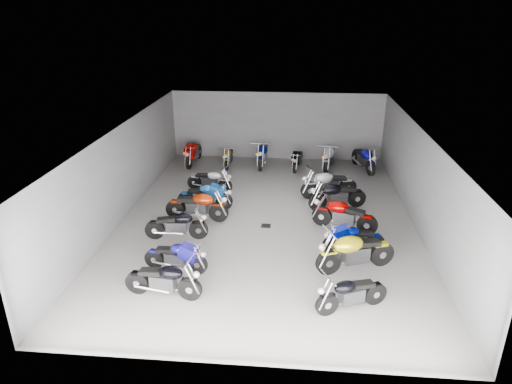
% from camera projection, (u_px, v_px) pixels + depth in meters
% --- Properties ---
extents(ground, '(14.00, 14.00, 0.00)m').
position_uv_depth(ground, '(267.00, 220.00, 15.91)').
color(ground, gray).
rests_on(ground, ground).
extents(wall_back, '(10.00, 0.10, 3.20)m').
position_uv_depth(wall_back, '(277.00, 126.00, 21.76)').
color(wall_back, slate).
rests_on(wall_back, ground).
extents(wall_left, '(0.10, 14.00, 3.20)m').
position_uv_depth(wall_left, '(123.00, 172.00, 15.72)').
color(wall_left, slate).
rests_on(wall_left, ground).
extents(wall_right, '(0.10, 14.00, 3.20)m').
position_uv_depth(wall_right, '(420.00, 181.00, 14.90)').
color(wall_right, slate).
rests_on(wall_right, ground).
extents(ceiling, '(10.00, 14.00, 0.04)m').
position_uv_depth(ceiling, '(268.00, 130.00, 14.70)').
color(ceiling, black).
rests_on(ceiling, wall_back).
extents(drain_grate, '(0.32, 0.32, 0.01)m').
position_uv_depth(drain_grate, '(266.00, 226.00, 15.45)').
color(drain_grate, black).
rests_on(drain_grate, ground).
extents(motorcycle_left_a, '(2.05, 0.47, 0.90)m').
position_uv_depth(motorcycle_left_a, '(164.00, 280.00, 11.53)').
color(motorcycle_left_a, black).
rests_on(motorcycle_left_a, ground).
extents(motorcycle_left_b, '(1.86, 0.46, 0.82)m').
position_uv_depth(motorcycle_left_b, '(176.00, 257.00, 12.69)').
color(motorcycle_left_b, black).
rests_on(motorcycle_left_b, ground).
extents(motorcycle_left_c, '(2.02, 0.44, 0.89)m').
position_uv_depth(motorcycle_left_c, '(177.00, 225.00, 14.44)').
color(motorcycle_left_c, black).
rests_on(motorcycle_left_c, ground).
extents(motorcycle_left_d, '(2.23, 0.49, 0.98)m').
position_uv_depth(motorcycle_left_d, '(198.00, 206.00, 15.71)').
color(motorcycle_left_d, black).
rests_on(motorcycle_left_d, ground).
extents(motorcycle_left_e, '(2.05, 0.40, 0.90)m').
position_uv_depth(motorcycle_left_e, '(206.00, 196.00, 16.59)').
color(motorcycle_left_e, black).
rests_on(motorcycle_left_e, ground).
extents(motorcycle_left_f, '(1.89, 0.55, 0.84)m').
position_uv_depth(motorcycle_left_f, '(210.00, 180.00, 18.21)').
color(motorcycle_left_f, black).
rests_on(motorcycle_left_f, ground).
extents(motorcycle_right_a, '(1.80, 0.92, 0.85)m').
position_uv_depth(motorcycle_right_a, '(351.00, 293.00, 11.04)').
color(motorcycle_right_a, black).
rests_on(motorcycle_right_a, ground).
extents(motorcycle_right_b, '(2.26, 1.03, 1.05)m').
position_uv_depth(motorcycle_right_b, '(355.00, 252.00, 12.69)').
color(motorcycle_right_b, black).
rests_on(motorcycle_right_b, ground).
extents(motorcycle_right_c, '(1.90, 0.51, 0.84)m').
position_uv_depth(motorcycle_right_c, '(353.00, 239.00, 13.61)').
color(motorcycle_right_c, black).
rests_on(motorcycle_right_c, ground).
extents(motorcycle_right_d, '(2.12, 0.92, 0.97)m').
position_uv_depth(motorcycle_right_d, '(344.00, 215.00, 15.01)').
color(motorcycle_right_d, black).
rests_on(motorcycle_right_d, ground).
extents(motorcycle_right_e, '(2.13, 0.85, 0.97)m').
position_uv_depth(motorcycle_right_e, '(337.00, 195.00, 16.56)').
color(motorcycle_right_e, black).
rests_on(motorcycle_right_e, ground).
extents(motorcycle_right_f, '(2.20, 0.82, 0.99)m').
position_uv_depth(motorcycle_right_f, '(328.00, 184.00, 17.60)').
color(motorcycle_right_f, black).
rests_on(motorcycle_right_f, ground).
extents(motorcycle_back_a, '(0.48, 2.27, 1.00)m').
position_uv_depth(motorcycle_back_a, '(193.00, 153.00, 21.34)').
color(motorcycle_back_a, black).
rests_on(motorcycle_back_a, ground).
extents(motorcycle_back_b, '(0.36, 1.88, 0.83)m').
position_uv_depth(motorcycle_back_b, '(229.00, 156.00, 21.13)').
color(motorcycle_back_b, black).
rests_on(motorcycle_back_b, ground).
extents(motorcycle_back_c, '(0.49, 2.37, 1.04)m').
position_uv_depth(motorcycle_back_c, '(263.00, 154.00, 21.09)').
color(motorcycle_back_c, black).
rests_on(motorcycle_back_c, ground).
extents(motorcycle_back_d, '(0.50, 1.88, 0.83)m').
position_uv_depth(motorcycle_back_d, '(298.00, 159.00, 20.72)').
color(motorcycle_back_d, black).
rests_on(motorcycle_back_d, ground).
extents(motorcycle_back_e, '(0.68, 2.35, 1.04)m').
position_uv_depth(motorcycle_back_e, '(329.00, 157.00, 20.68)').
color(motorcycle_back_e, black).
rests_on(motorcycle_back_e, ground).
extents(motorcycle_back_f, '(0.81, 2.21, 1.00)m').
position_uv_depth(motorcycle_back_f, '(364.00, 159.00, 20.53)').
color(motorcycle_back_f, black).
rests_on(motorcycle_back_f, ground).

